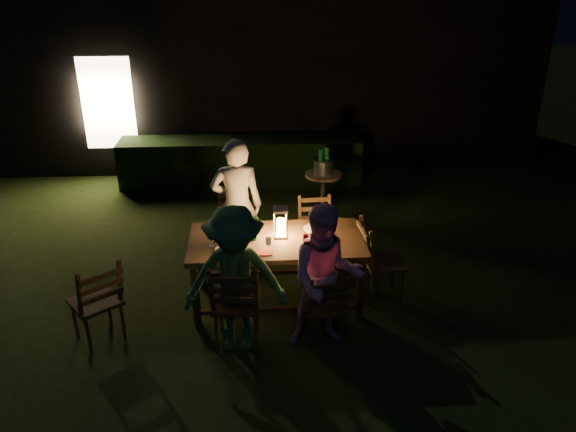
{
  "coord_description": "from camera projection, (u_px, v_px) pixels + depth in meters",
  "views": [
    {
      "loc": [
        -0.2,
        -5.68,
        3.7
      ],
      "look_at": [
        0.13,
        0.16,
        0.98
      ],
      "focal_mm": 35.0,
      "sensor_mm": 36.0,
      "label": 1
    }
  ],
  "objects": [
    {
      "name": "chair_near_right",
      "position": [
        324.0,
        318.0,
        5.85
      ],
      "size": [
        0.45,
        0.47,
        0.9
      ],
      "rotation": [
        0.0,
        0.0,
        0.12
      ],
      "color": "#452D17",
      "rests_on": "ground"
    },
    {
      "name": "wineglass_a",
      "position": [
        249.0,
        222.0,
        6.48
      ],
      "size": [
        0.06,
        0.06,
        0.18
      ],
      "primitive_type": null,
      "color": "#59070F",
      "rests_on": "dining_table"
    },
    {
      "name": "wineglass_e",
      "position": [
        268.0,
        245.0,
        5.97
      ],
      "size": [
        0.06,
        0.06,
        0.18
      ],
      "primitive_type": null,
      "color": "silver",
      "rests_on": "dining_table"
    },
    {
      "name": "plate_far_right",
      "position": [
        314.0,
        228.0,
        6.51
      ],
      "size": [
        0.25,
        0.25,
        0.01
      ],
      "primitive_type": "cylinder",
      "color": "white",
      "rests_on": "dining_table"
    },
    {
      "name": "bottle_bucket_a",
      "position": [
        321.0,
        164.0,
        8.28
      ],
      "size": [
        0.07,
        0.07,
        0.32
      ],
      "primitive_type": "cylinder",
      "color": "#0F471E",
      "rests_on": "side_table"
    },
    {
      "name": "bottle_table",
      "position": [
        254.0,
        228.0,
        6.21
      ],
      "size": [
        0.07,
        0.07,
        0.28
      ],
      "primitive_type": "cylinder",
      "color": "#0F471E",
      "rests_on": "dining_table"
    },
    {
      "name": "napkin_left",
      "position": [
        264.0,
        253.0,
        5.98
      ],
      "size": [
        0.18,
        0.14,
        0.01
      ],
      "primitive_type": "cube",
      "color": "red",
      "rests_on": "dining_table"
    },
    {
      "name": "person_opp_right",
      "position": [
        326.0,
        278.0,
        5.59
      ],
      "size": [
        0.77,
        0.6,
        1.56
      ],
      "primitive_type": "imported",
      "rotation": [
        0.0,
        0.0,
        0.01
      ],
      "color": "#DC97C1",
      "rests_on": "ground"
    },
    {
      "name": "lantern",
      "position": [
        281.0,
        224.0,
        6.27
      ],
      "size": [
        0.16,
        0.16,
        0.35
      ],
      "color": "white",
      "rests_on": "dining_table"
    },
    {
      "name": "plate_far_left",
      "position": [
        228.0,
        231.0,
        6.44
      ],
      "size": [
        0.25,
        0.25,
        0.01
      ],
      "primitive_type": "cylinder",
      "color": "white",
      "rests_on": "dining_table"
    },
    {
      "name": "person_opp_left",
      "position": [
        235.0,
        280.0,
        5.52
      ],
      "size": [
        1.03,
        0.6,
        1.59
      ],
      "primitive_type": "imported",
      "rotation": [
        0.0,
        0.0,
        0.01
      ],
      "color": "#366D39",
      "rests_on": "ground"
    },
    {
      "name": "plate_near_left",
      "position": [
        227.0,
        249.0,
        6.05
      ],
      "size": [
        0.25,
        0.25,
        0.01
      ],
      "primitive_type": "cylinder",
      "color": "white",
      "rests_on": "dining_table"
    },
    {
      "name": "garden_envelope",
      "position": [
        265.0,
        68.0,
        11.62
      ],
      "size": [
        40.0,
        40.0,
        3.2
      ],
      "color": "black",
      "rests_on": "ground"
    },
    {
      "name": "chair_far_left",
      "position": [
        239.0,
        247.0,
        7.16
      ],
      "size": [
        0.49,
        0.52,
        1.06
      ],
      "rotation": [
        0.0,
        0.0,
        3.18
      ],
      "color": "#452D17",
      "rests_on": "ground"
    },
    {
      "name": "dining_table",
      "position": [
        277.0,
        245.0,
        6.32
      ],
      "size": [
        1.97,
        1.0,
        0.82
      ],
      "rotation": [
        0.0,
        0.0,
        0.01
      ],
      "color": "#452D17",
      "rests_on": "ground"
    },
    {
      "name": "chair_near_left",
      "position": [
        237.0,
        317.0,
        5.77
      ],
      "size": [
        0.5,
        0.53,
        1.07
      ],
      "rotation": [
        0.0,
        0.0,
        -0.05
      ],
      "color": "#452D17",
      "rests_on": "ground"
    },
    {
      "name": "wineglass_d",
      "position": [
        329.0,
        223.0,
        6.45
      ],
      "size": [
        0.06,
        0.06,
        0.18
      ],
      "primitive_type": null,
      "color": "#59070F",
      "rests_on": "dining_table"
    },
    {
      "name": "chair_spare",
      "position": [
        99.0,
        315.0,
        5.82
      ],
      "size": [
        0.66,
        0.67,
        1.02
      ],
      "rotation": [
        0.0,
        0.0,
        0.64
      ],
      "color": "#452D17",
      "rests_on": "ground"
    },
    {
      "name": "plate_near_right",
      "position": [
        319.0,
        246.0,
        6.11
      ],
      "size": [
        0.25,
        0.25,
        0.01
      ],
      "primitive_type": "cylinder",
      "color": "white",
      "rests_on": "dining_table"
    },
    {
      "name": "side_table",
      "position": [
        323.0,
        179.0,
        8.43
      ],
      "size": [
        0.55,
        0.55,
        0.74
      ],
      "color": "olive",
      "rests_on": "ground"
    },
    {
      "name": "wineglass_c",
      "position": [
        306.0,
        243.0,
        6.01
      ],
      "size": [
        0.06,
        0.06,
        0.18
      ],
      "primitive_type": null,
      "color": "#59070F",
      "rests_on": "dining_table"
    },
    {
      "name": "bottle_bucket_b",
      "position": [
        327.0,
        162.0,
        8.36
      ],
      "size": [
        0.07,
        0.07,
        0.32
      ],
      "primitive_type": "cylinder",
      "color": "#0F471E",
      "rests_on": "side_table"
    },
    {
      "name": "phone",
      "position": [
        220.0,
        253.0,
        5.97
      ],
      "size": [
        0.14,
        0.07,
        0.01
      ],
      "primitive_type": "cube",
      "color": "black",
      "rests_on": "dining_table"
    },
    {
      "name": "chair_far_right",
      "position": [
        316.0,
        247.0,
        7.24
      ],
      "size": [
        0.46,
        0.49,
        0.96
      ],
      "rotation": [
        0.0,
        0.0,
        3.21
      ],
      "color": "#452D17",
      "rests_on": "ground"
    },
    {
      "name": "chair_end",
      "position": [
        381.0,
        274.0,
        6.58
      ],
      "size": [
        0.52,
        0.49,
        1.02
      ],
      "rotation": [
        0.0,
        0.0,
        -1.49
      ],
      "color": "#452D17",
      "rests_on": "ground"
    },
    {
      "name": "napkin_right",
      "position": [
        329.0,
        250.0,
        6.05
      ],
      "size": [
        0.18,
        0.14,
        0.01
      ],
      "primitive_type": "cube",
      "color": "red",
      "rests_on": "dining_table"
    },
    {
      "name": "person_house_side",
      "position": [
        237.0,
        206.0,
        6.97
      ],
      "size": [
        0.64,
        0.43,
        1.74
      ],
      "primitive_type": "imported",
      "rotation": [
        0.0,
        0.0,
        3.16
      ],
      "color": "beige",
      "rests_on": "ground"
    },
    {
      "name": "wineglass_b",
      "position": [
        211.0,
        239.0,
        6.09
      ],
      "size": [
        0.06,
        0.06,
        0.18
      ],
      "primitive_type": null,
      "color": "#59070F",
      "rests_on": "dining_table"
    },
    {
      "name": "ice_bucket",
      "position": [
        324.0,
        167.0,
        8.34
      ],
      "size": [
        0.3,
        0.3,
        0.22
      ],
      "primitive_type": "cylinder",
      "color": "#A5A8AD",
      "rests_on": "side_table"
    }
  ]
}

